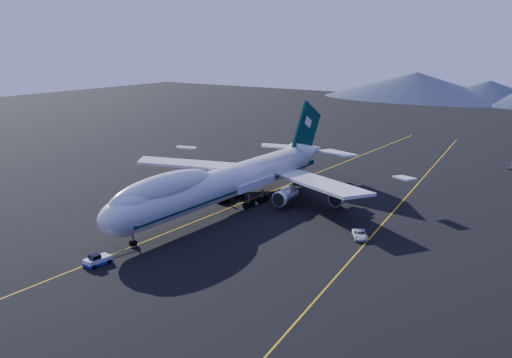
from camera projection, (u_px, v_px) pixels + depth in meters
The scene contains 6 objects.
ground at pixel (228, 208), 117.46m from camera, with size 500.00×500.00×0.00m, color black.
taxiway_line_main at pixel (228, 208), 117.46m from camera, with size 0.25×220.00×0.01m, color #E0A60D.
taxiway_line_side at pixel (385, 222), 109.04m from camera, with size 0.25×200.00×0.01m, color #E0A60D.
boeing_747 at pixel (228, 181), 116.09m from camera, with size 59.62×72.43×19.37m.
pushback_tug at pixel (98, 261), 88.24m from camera, with size 2.74×4.40×1.83m.
service_van at pixel (360, 235), 99.77m from camera, with size 2.34×5.08×1.41m, color silver.
Camera 1 is at (68.29, -89.63, 34.22)m, focal length 40.00 mm.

